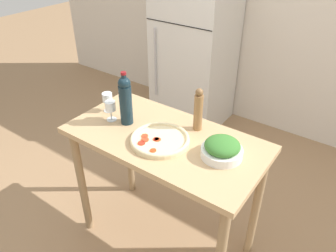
{
  "coord_description": "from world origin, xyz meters",
  "views": [
    {
      "loc": [
        0.96,
        -1.32,
        2.07
      ],
      "look_at": [
        0.0,
        0.03,
        1.0
      ],
      "focal_mm": 35.0,
      "sensor_mm": 36.0,
      "label": 1
    }
  ],
  "objects": [
    {
      "name": "pepper_mill",
      "position": [
        0.12,
        0.19,
        1.07
      ],
      "size": [
        0.06,
        0.06,
        0.28
      ],
      "color": "olive",
      "rests_on": "prep_counter"
    },
    {
      "name": "salad_bowl",
      "position": [
        0.37,
        0.03,
        0.99
      ],
      "size": [
        0.23,
        0.23,
        0.11
      ],
      "color": "white",
      "rests_on": "prep_counter"
    },
    {
      "name": "wine_bottle",
      "position": [
        -0.29,
        -0.01,
        1.11
      ],
      "size": [
        0.08,
        0.08,
        0.35
      ],
      "color": "#142833",
      "rests_on": "prep_counter"
    },
    {
      "name": "refrigerator",
      "position": [
        -0.78,
        1.63,
        0.83
      ],
      "size": [
        0.76,
        0.69,
        1.66
      ],
      "color": "silver",
      "rests_on": "ground_plane"
    },
    {
      "name": "ground_plane",
      "position": [
        0.0,
        0.0,
        0.0
      ],
      "size": [
        14.0,
        14.0,
        0.0
      ],
      "primitive_type": "plane",
      "color": "#9E7A56"
    },
    {
      "name": "homemade_pizza",
      "position": [
        0.01,
        -0.06,
        0.95
      ],
      "size": [
        0.35,
        0.35,
        0.03
      ],
      "color": "beige",
      "rests_on": "prep_counter"
    },
    {
      "name": "prep_counter",
      "position": [
        0.0,
        0.0,
        0.79
      ],
      "size": [
        1.23,
        0.63,
        0.94
      ],
      "color": "tan",
      "rests_on": "ground_plane"
    },
    {
      "name": "wine_glass_near",
      "position": [
        -0.4,
        -0.04,
        1.03
      ],
      "size": [
        0.07,
        0.07,
        0.13
      ],
      "color": "silver",
      "rests_on": "prep_counter"
    },
    {
      "name": "wine_glass_far",
      "position": [
        -0.5,
        0.03,
        1.03
      ],
      "size": [
        0.07,
        0.07,
        0.13
      ],
      "color": "silver",
      "rests_on": "prep_counter"
    },
    {
      "name": "wall_back",
      "position": [
        0.0,
        2.01,
        1.3
      ],
      "size": [
        6.4,
        0.08,
        2.6
      ],
      "color": "silver",
      "rests_on": "ground_plane"
    }
  ]
}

